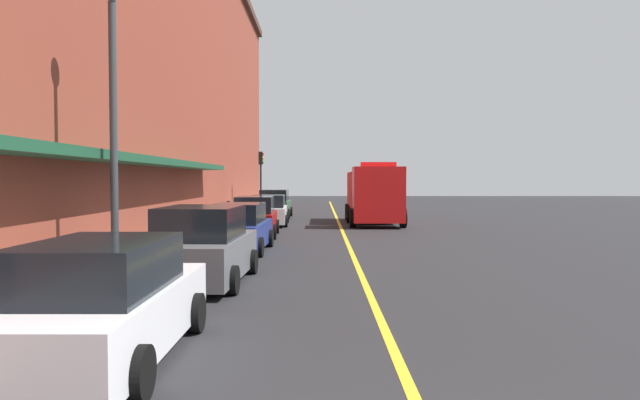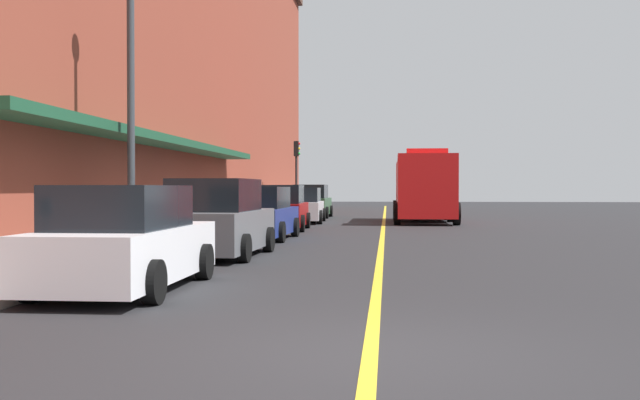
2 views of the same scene
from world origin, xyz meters
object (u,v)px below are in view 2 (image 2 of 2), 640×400
parked_car_1 (217,221)px  street_lamp_left (131,72)px  parking_meter_3 (279,199)px  parked_car_3 (282,209)px  parked_car_4 (301,206)px  parked_car_0 (125,241)px  fire_truck (424,189)px  parked_car_5 (311,202)px  traffic_light_near (297,163)px  parking_meter_2 (254,202)px  parking_meter_1 (273,200)px  parked_car_2 (260,215)px

parked_car_1 → street_lamp_left: 4.11m
parked_car_1 → parking_meter_3: size_ratio=3.40×
parked_car_3 → parked_car_4: size_ratio=0.87×
parked_car_4 → parked_car_0: bearing=177.7°
parked_car_3 → fire_truck: fire_truck is taller
parked_car_5 → fire_truck: 7.82m
parked_car_3 → traffic_light_near: (-1.39, 15.99, 2.34)m
traffic_light_near → parked_car_4: bearing=-81.7°
parked_car_0 → parking_meter_3: bearing=3.0°
parked_car_4 → parking_meter_3: bearing=24.3°
parked_car_4 → street_lamp_left: size_ratio=0.71×
parked_car_0 → parking_meter_2: (-1.35, 18.93, 0.27)m
parked_car_1 → fire_truck: fire_truck is taller
parking_meter_2 → parking_meter_3: bearing=90.0°
parking_meter_1 → parking_meter_2: size_ratio=1.00×
parked_car_4 → traffic_light_near: traffic_light_near is taller
parked_car_4 → parking_meter_1: 1.72m
parked_car_0 → parked_car_2: size_ratio=1.03×
fire_truck → parked_car_0: bearing=-13.6°
parked_car_0 → parking_meter_1: parked_car_0 is taller
parked_car_5 → street_lamp_left: 23.82m
street_lamp_left → parked_car_2: bearing=70.9°
parked_car_0 → parked_car_3: 17.09m
parked_car_5 → street_lamp_left: bearing=176.1°
parked_car_2 → parking_meter_2: (-1.49, 7.09, 0.28)m
parked_car_2 → street_lamp_left: (-2.09, -6.02, 3.61)m
parked_car_2 → traffic_light_near: traffic_light_near is taller
parking_meter_1 → traffic_light_near: size_ratio=0.31×
parked_car_3 → parked_car_2: bearing=178.8°
parked_car_1 → parked_car_2: parked_car_1 is taller
traffic_light_near → fire_truck: bearing=-50.8°
parked_car_2 → parking_meter_1: size_ratio=3.42×
parked_car_1 → parking_meter_3: 20.50m
parked_car_4 → parked_car_5: parked_car_5 is taller
parked_car_1 → parking_meter_3: (-1.48, 20.44, 0.20)m
parked_car_0 → parking_meter_1: bearing=3.3°
parked_car_3 → street_lamp_left: size_ratio=0.62×
parked_car_0 → traffic_light_near: 33.19m
fire_truck → parked_car_2: bearing=-24.8°
parked_car_3 → parking_meter_3: parked_car_3 is taller
parked_car_1 → parked_car_3: (-0.03, 11.22, -0.05)m
parking_meter_1 → parking_meter_3: 2.19m
parked_car_1 → fire_truck: (5.77, 18.38, 0.74)m
parked_car_3 → parking_meter_2: parked_car_3 is taller
parked_car_1 → parking_meter_1: parked_car_1 is taller
parked_car_1 → parked_car_2: (0.00, 5.98, -0.08)m
parking_meter_1 → parking_meter_3: size_ratio=1.00×
parked_car_2 → parked_car_0: bearing=-178.9°
parked_car_3 → parking_meter_2: bearing=36.6°
fire_truck → traffic_light_near: size_ratio=1.77×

